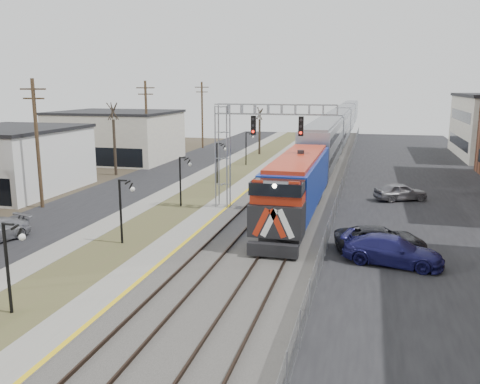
% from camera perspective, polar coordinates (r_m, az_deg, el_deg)
% --- Properties ---
extents(street_west, '(7.00, 120.00, 0.04)m').
position_cam_1_polar(street_west, '(49.95, -11.85, 0.72)').
color(street_west, black).
rests_on(street_west, ground).
extents(sidewalk, '(2.00, 120.00, 0.08)m').
position_cam_1_polar(sidewalk, '(48.15, -7.03, 0.50)').
color(sidewalk, gray).
rests_on(sidewalk, ground).
extents(grass_median, '(4.00, 120.00, 0.06)m').
position_cam_1_polar(grass_median, '(47.16, -3.63, 0.31)').
color(grass_median, '#4C4F2A').
rests_on(grass_median, ground).
extents(platform, '(2.00, 120.00, 0.24)m').
position_cam_1_polar(platform, '(46.32, -0.10, 0.24)').
color(platform, gray).
rests_on(platform, ground).
extents(ballast_bed, '(8.00, 120.00, 0.20)m').
position_cam_1_polar(ballast_bed, '(45.36, 6.03, -0.10)').
color(ballast_bed, '#595651').
rests_on(ballast_bed, ground).
extents(parking_lot, '(16.00, 120.00, 0.04)m').
position_cam_1_polar(parking_lot, '(45.30, 21.22, -0.98)').
color(parking_lot, black).
rests_on(parking_lot, ground).
extents(platform_edge, '(0.24, 120.00, 0.01)m').
position_cam_1_polar(platform_edge, '(46.09, 0.96, 0.34)').
color(platform_edge, gold).
rests_on(platform_edge, platform).
extents(track_near, '(1.58, 120.00, 0.15)m').
position_cam_1_polar(track_near, '(45.65, 3.55, 0.24)').
color(track_near, '#2D2119').
rests_on(track_near, ballast_bed).
extents(track_far, '(1.58, 120.00, 0.15)m').
position_cam_1_polar(track_far, '(45.14, 7.92, 0.02)').
color(track_far, '#2D2119').
rests_on(track_far, ballast_bed).
extents(train, '(3.00, 108.65, 5.33)m').
position_cam_1_polar(train, '(82.28, 11.01, 7.12)').
color(train, '#122E99').
rests_on(train, ground).
extents(signal_gantry, '(9.00, 1.07, 8.15)m').
position_cam_1_polar(signal_gantry, '(38.22, 0.51, 6.05)').
color(signal_gantry, gray).
rests_on(signal_gantry, ground).
extents(lampposts, '(0.14, 62.14, 4.00)m').
position_cam_1_polar(lampposts, '(31.64, -13.01, -2.09)').
color(lampposts, black).
rests_on(lampposts, ground).
extents(utility_poles, '(0.28, 80.28, 10.00)m').
position_cam_1_polar(utility_poles, '(42.26, -21.79, 4.97)').
color(utility_poles, '#4C3823').
rests_on(utility_poles, ground).
extents(fence, '(0.04, 120.00, 1.60)m').
position_cam_1_polar(fence, '(44.83, 11.37, 0.50)').
color(fence, gray).
rests_on(fence, ground).
extents(bare_trees, '(12.30, 42.30, 5.95)m').
position_cam_1_polar(bare_trees, '(53.50, -11.26, 4.39)').
color(bare_trees, '#382D23').
rests_on(bare_trees, ground).
extents(car_lot_c, '(5.52, 3.22, 1.44)m').
position_cam_1_polar(car_lot_c, '(30.52, 15.45, -5.22)').
color(car_lot_c, black).
rests_on(car_lot_c, ground).
extents(car_lot_d, '(5.61, 3.16, 1.53)m').
position_cam_1_polar(car_lot_d, '(28.56, 16.77, -6.38)').
color(car_lot_d, '#17164E').
rests_on(car_lot_d, ground).
extents(car_lot_e, '(4.65, 3.40, 1.47)m').
position_cam_1_polar(car_lot_e, '(44.44, 17.57, -0.01)').
color(car_lot_e, slate).
rests_on(car_lot_e, ground).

